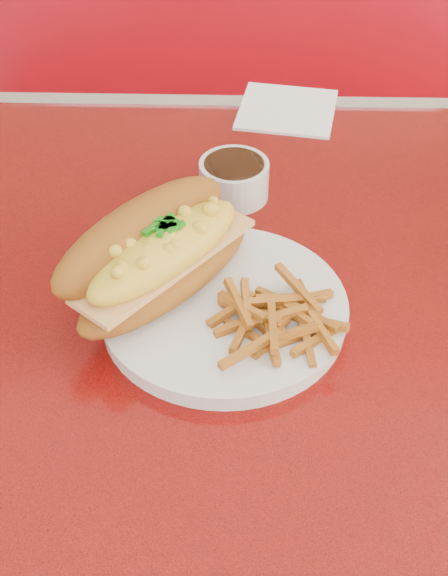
{
  "coord_description": "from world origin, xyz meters",
  "views": [
    {
      "loc": [
        -0.05,
        -0.64,
        1.34
      ],
      "look_at": [
        -0.07,
        -0.05,
        0.81
      ],
      "focal_mm": 50.0,
      "sensor_mm": 36.0,
      "label": 1
    }
  ],
  "objects_px": {
    "dinner_plate": "(224,310)",
    "mac_hoagie": "(157,253)",
    "diner_table": "(283,387)",
    "sauce_cup_left": "(149,230)",
    "gravy_ramekin": "(234,179)",
    "booth_bench_far": "(266,206)",
    "fork": "(259,266)"
  },
  "relations": [
    {
      "from": "diner_table",
      "to": "mac_hoagie",
      "type": "height_order",
      "value": "mac_hoagie"
    },
    {
      "from": "booth_bench_far",
      "to": "dinner_plate",
      "type": "xyz_separation_m",
      "value": [
        -0.07,
        -0.86,
        0.49
      ]
    },
    {
      "from": "mac_hoagie",
      "to": "gravy_ramekin",
      "type": "distance_m",
      "value": 0.2
    },
    {
      "from": "diner_table",
      "to": "sauce_cup_left",
      "type": "xyz_separation_m",
      "value": [
        -0.16,
        0.07,
        0.18
      ]
    },
    {
      "from": "booth_bench_far",
      "to": "sauce_cup_left",
      "type": "height_order",
      "value": "booth_bench_far"
    },
    {
      "from": "fork",
      "to": "gravy_ramekin",
      "type": "bearing_deg",
      "value": -5.9
    },
    {
      "from": "sauce_cup_left",
      "to": "gravy_ramekin",
      "type": "bearing_deg",
      "value": 44.67
    },
    {
      "from": "booth_bench_far",
      "to": "gravy_ramekin",
      "type": "xyz_separation_m",
      "value": [
        -0.06,
        -0.64,
        0.51
      ]
    },
    {
      "from": "booth_bench_far",
      "to": "mac_hoagie",
      "type": "xyz_separation_m",
      "value": [
        -0.14,
        -0.83,
        0.54
      ]
    },
    {
      "from": "diner_table",
      "to": "dinner_plate",
      "type": "xyz_separation_m",
      "value": [
        -0.07,
        -0.05,
        0.17
      ]
    },
    {
      "from": "diner_table",
      "to": "fork",
      "type": "relative_size",
      "value": 9.81
    },
    {
      "from": "dinner_plate",
      "to": "mac_hoagie",
      "type": "xyz_separation_m",
      "value": [
        -0.07,
        0.03,
        0.05
      ]
    },
    {
      "from": "diner_table",
      "to": "booth_bench_far",
      "type": "distance_m",
      "value": 0.87
    },
    {
      "from": "dinner_plate",
      "to": "mac_hoagie",
      "type": "height_order",
      "value": "mac_hoagie"
    },
    {
      "from": "mac_hoagie",
      "to": "fork",
      "type": "height_order",
      "value": "mac_hoagie"
    },
    {
      "from": "diner_table",
      "to": "sauce_cup_left",
      "type": "distance_m",
      "value": 0.25
    },
    {
      "from": "diner_table",
      "to": "booth_bench_far",
      "type": "bearing_deg",
      "value": 90.0
    },
    {
      "from": "gravy_ramekin",
      "to": "sauce_cup_left",
      "type": "distance_m",
      "value": 0.13
    },
    {
      "from": "sauce_cup_left",
      "to": "diner_table",
      "type": "bearing_deg",
      "value": -25.27
    },
    {
      "from": "diner_table",
      "to": "fork",
      "type": "xyz_separation_m",
      "value": [
        -0.03,
        0.01,
        0.18
      ]
    },
    {
      "from": "dinner_plate",
      "to": "gravy_ramekin",
      "type": "relative_size",
      "value": 3.26
    },
    {
      "from": "dinner_plate",
      "to": "sauce_cup_left",
      "type": "distance_m",
      "value": 0.15
    },
    {
      "from": "diner_table",
      "to": "gravy_ramekin",
      "type": "relative_size",
      "value": 14.51
    },
    {
      "from": "diner_table",
      "to": "sauce_cup_left",
      "type": "height_order",
      "value": "sauce_cup_left"
    },
    {
      "from": "diner_table",
      "to": "sauce_cup_left",
      "type": "relative_size",
      "value": 14.89
    },
    {
      "from": "dinner_plate",
      "to": "gravy_ramekin",
      "type": "distance_m",
      "value": 0.22
    },
    {
      "from": "diner_table",
      "to": "mac_hoagie",
      "type": "distance_m",
      "value": 0.26
    },
    {
      "from": "diner_table",
      "to": "gravy_ramekin",
      "type": "bearing_deg",
      "value": 110.78
    },
    {
      "from": "dinner_plate",
      "to": "mac_hoagie",
      "type": "relative_size",
      "value": 1.1
    },
    {
      "from": "mac_hoagie",
      "to": "sauce_cup_left",
      "type": "bearing_deg",
      "value": 50.94
    },
    {
      "from": "booth_bench_far",
      "to": "mac_hoagie",
      "type": "bearing_deg",
      "value": -99.46
    },
    {
      "from": "fork",
      "to": "gravy_ramekin",
      "type": "relative_size",
      "value": 1.48
    }
  ]
}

